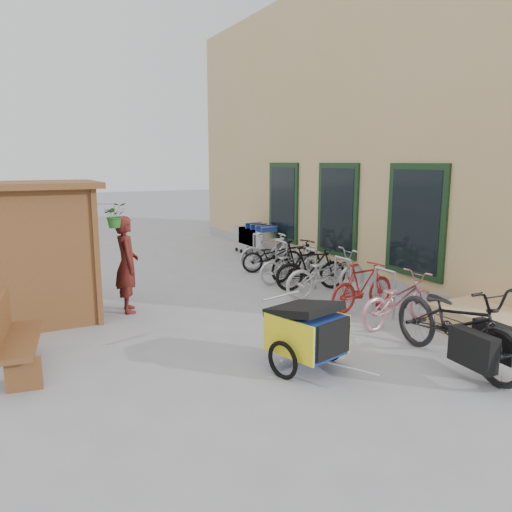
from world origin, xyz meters
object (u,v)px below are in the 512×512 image
bike_3 (311,268)px  bike_5 (297,260)px  bike_7 (270,251)px  bike_2 (327,274)px  child_trailer (307,330)px  bike_6 (272,256)px  pallet_stack (477,320)px  bike_1 (363,286)px  person_kiosk (127,264)px  bike_0 (398,300)px  cargo_bike (457,323)px  bench (12,337)px  shopping_carts (255,236)px  bike_4 (291,264)px  kiosk (28,233)px

bike_3 → bike_5: 0.98m
bike_7 → bike_2: bearing=-177.2°
child_trailer → bike_6: (2.55, 5.40, -0.13)m
pallet_stack → bike_1: bearing=114.0°
person_kiosk → bike_1: person_kiosk is taller
bike_0 → bike_3: 2.65m
bike_1 → cargo_bike: bearing=163.3°
person_kiosk → bike_3: person_kiosk is taller
bench → shopping_carts: bearing=51.0°
bike_4 → bike_5: bike_5 is taller
bike_5 → bike_7: (-0.01, 1.27, 0.00)m
bike_2 → cargo_bike: bearing=176.0°
person_kiosk → bike_0: bearing=-120.5°
pallet_stack → bike_1: size_ratio=0.79×
cargo_bike → person_kiosk: size_ratio=1.31×
kiosk → person_kiosk: bearing=-2.4°
bike_0 → bike_2: 2.03m
child_trailer → kiosk: bearing=114.2°
bike_2 → bench: bearing=105.0°
bike_1 → bike_3: size_ratio=0.95×
bench → bike_0: bearing=0.7°
bike_0 → bike_6: 4.62m
bench → bike_5: bearing=33.3°
bike_3 → bike_4: bearing=17.5°
pallet_stack → cargo_bike: 1.60m
kiosk → shopping_carts: kiosk is taller
kiosk → cargo_bike: bearing=-43.2°
bike_0 → child_trailer: bearing=102.9°
bike_2 → bike_6: size_ratio=1.21×
bike_3 → bike_6: bearing=10.0°
child_trailer → bike_3: bearing=40.3°
cargo_bike → bike_4: bearing=89.2°
bike_1 → pallet_stack: bearing=-160.9°
kiosk → cargo_bike: 6.81m
shopping_carts → bench: bearing=-138.0°
child_trailer → person_kiosk: bearing=96.8°
cargo_bike → shopping_carts: bearing=85.7°
person_kiosk → bike_1: bearing=-110.1°
bike_2 → child_trailer: bearing=143.8°
bike_1 → bike_6: bike_1 is taller
child_trailer → cargo_bike: (1.85, -0.85, 0.06)m
bike_0 → bike_2: bike_2 is taller
bike_4 → bike_6: bike_4 is taller
person_kiosk → bike_5: bearing=-73.8°
kiosk → shopping_carts: bearing=31.7°
bike_0 → pallet_stack: bearing=-141.7°
pallet_stack → kiosk: bearing=148.3°
shopping_carts → bike_1: (-0.82, -5.90, -0.10)m
bike_3 → bench: bearing=121.6°
bike_3 → cargo_bike: bearing=-172.6°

